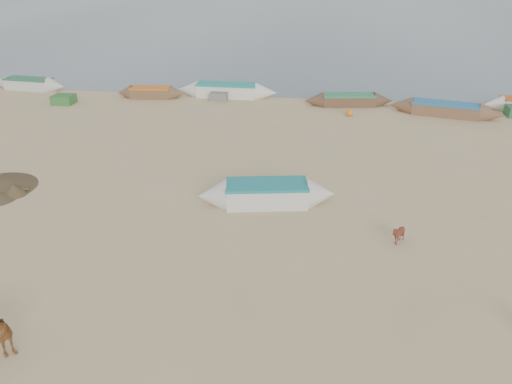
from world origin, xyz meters
TOP-DOWN VIEW (x-y plane):
  - ground at (0.00, 0.00)m, footprint 140.00×140.00m
  - sea at (0.00, 82.00)m, footprint 160.00×160.00m
  - calf_front at (5.32, 2.53)m, footprint 0.80×0.75m
  - near_canoe at (0.30, 4.99)m, footprint 5.82×2.38m
  - waterline_canoes at (-0.66, 20.60)m, footprint 59.34×5.21m
  - beach_clutter at (3.77, 19.61)m, footprint 45.70×3.62m

SIDE VIEW (x-z plane):
  - ground at x=0.00m, z-range 0.00..0.00m
  - sea at x=0.00m, z-range 0.01..0.01m
  - beach_clutter at x=3.77m, z-range -0.02..0.62m
  - calf_front at x=5.32m, z-range 0.00..0.75m
  - waterline_canoes at x=-0.66m, z-range -0.06..0.91m
  - near_canoe at x=0.30m, z-range 0.00..0.95m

